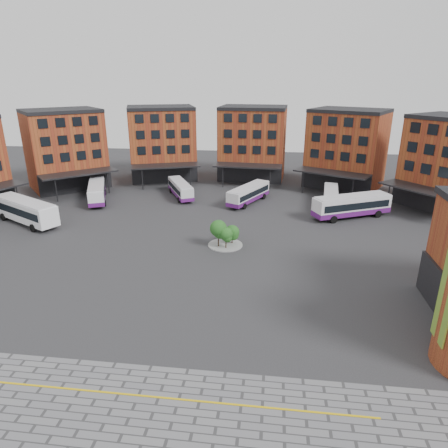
# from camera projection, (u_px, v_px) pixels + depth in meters

# --- Properties ---
(ground) EXTENTS (160.00, 160.00, 0.00)m
(ground) POSITION_uv_depth(u_px,v_px,m) (191.00, 292.00, 39.85)
(ground) COLOR #28282B
(ground) RESTS_ON ground
(yellow_line) EXTENTS (26.00, 0.15, 0.02)m
(yellow_line) POSITION_uv_depth(u_px,v_px,m) (179.00, 399.00, 26.59)
(yellow_line) COLOR gold
(yellow_line) RESTS_ON paving_zone
(main_building) EXTENTS (94.14, 42.48, 14.60)m
(main_building) POSITION_uv_depth(u_px,v_px,m) (206.00, 151.00, 73.45)
(main_building) COLOR brown
(main_building) RESTS_ON ground
(tree_island) EXTENTS (4.40, 4.40, 3.57)m
(tree_island) POSITION_uv_depth(u_px,v_px,m) (225.00, 233.00, 49.83)
(tree_island) COLOR gray
(tree_island) RESTS_ON ground
(bus_a) EXTENTS (12.37, 8.50, 3.54)m
(bus_a) POSITION_uv_depth(u_px,v_px,m) (25.00, 210.00, 57.70)
(bus_a) COLOR white
(bus_a) RESTS_ON ground
(bus_b) EXTENTS (6.54, 11.18, 3.11)m
(bus_b) POSITION_uv_depth(u_px,v_px,m) (97.00, 191.00, 68.30)
(bus_b) COLOR white
(bus_b) RESTS_ON ground
(bus_c) EXTENTS (6.51, 9.85, 2.78)m
(bus_c) POSITION_uv_depth(u_px,v_px,m) (180.00, 189.00, 70.57)
(bus_c) COLOR silver
(bus_c) RESTS_ON ground
(bus_d) EXTENTS (6.80, 10.48, 2.96)m
(bus_d) POSITION_uv_depth(u_px,v_px,m) (249.00, 194.00, 67.28)
(bus_d) COLOR white
(bus_d) RESTS_ON ground
(bus_e) EXTENTS (3.48, 10.09, 2.78)m
(bus_e) POSITION_uv_depth(u_px,v_px,m) (331.00, 197.00, 65.81)
(bus_e) COLOR silver
(bus_e) RESTS_ON ground
(bus_f) EXTENTS (12.27, 7.85, 3.45)m
(bus_f) POSITION_uv_depth(u_px,v_px,m) (352.00, 206.00, 60.20)
(bus_f) COLOR white
(bus_f) RESTS_ON ground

